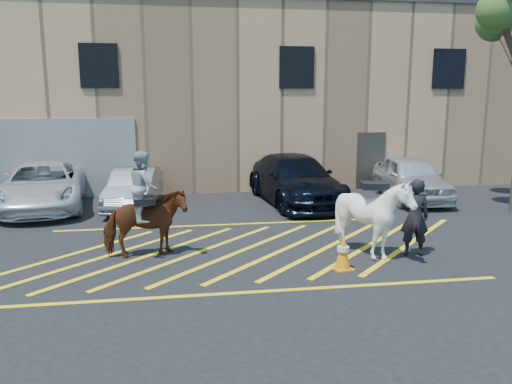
{
  "coord_description": "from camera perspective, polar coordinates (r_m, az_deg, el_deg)",
  "views": [
    {
      "loc": [
        -1.37,
        -11.36,
        3.53
      ],
      "look_at": [
        0.43,
        0.2,
        1.3
      ],
      "focal_mm": 35.0,
      "sensor_mm": 36.0,
      "label": 1
    }
  ],
  "objects": [
    {
      "name": "ground",
      "position": [
        11.98,
        -1.91,
        -6.36
      ],
      "size": [
        90.0,
        90.0,
        0.0
      ],
      "primitive_type": "plane",
      "color": "black",
      "rests_on": "ground"
    },
    {
      "name": "car_white_pickup",
      "position": [
        17.33,
        -23.17,
        0.65
      ],
      "size": [
        3.12,
        5.59,
        1.48
      ],
      "primitive_type": "imported",
      "rotation": [
        0.0,
        0.0,
        0.13
      ],
      "color": "silver",
      "rests_on": "ground"
    },
    {
      "name": "car_silver_sedan",
      "position": [
        16.52,
        -13.72,
        0.39
      ],
      "size": [
        1.72,
        3.97,
        1.27
      ],
      "primitive_type": "imported",
      "rotation": [
        0.0,
        0.0,
        -0.1
      ],
      "color": "gray",
      "rests_on": "ground"
    },
    {
      "name": "car_blue_suv",
      "position": [
        16.93,
        4.46,
        1.45
      ],
      "size": [
        2.77,
        5.67,
        1.59
      ],
      "primitive_type": "imported",
      "rotation": [
        0.0,
        0.0,
        0.1
      ],
      "color": "black",
      "rests_on": "ground"
    },
    {
      "name": "car_white_suv",
      "position": [
        18.22,
        17.25,
        1.55
      ],
      "size": [
        2.3,
        4.63,
        1.52
      ],
      "primitive_type": "imported",
      "rotation": [
        0.0,
        0.0,
        -0.12
      ],
      "color": "silver",
      "rests_on": "ground"
    },
    {
      "name": "handler",
      "position": [
        11.75,
        17.67,
        -2.76
      ],
      "size": [
        0.72,
        0.55,
        1.76
      ],
      "primitive_type": "imported",
      "rotation": [
        0.0,
        0.0,
        2.93
      ],
      "color": "black",
      "rests_on": "ground"
    },
    {
      "name": "warehouse",
      "position": [
        23.4,
        -5.65,
        11.04
      ],
      "size": [
        32.42,
        10.2,
        7.3
      ],
      "color": "tan",
      "rests_on": "ground"
    },
    {
      "name": "hatching_zone",
      "position": [
        11.69,
        -1.73,
        -6.76
      ],
      "size": [
        12.6,
        5.12,
        0.01
      ],
      "color": "yellow",
      "rests_on": "ground"
    },
    {
      "name": "mounted_bay",
      "position": [
        11.31,
        -12.59,
        -2.57
      ],
      "size": [
        1.9,
        1.04,
        2.4
      ],
      "color": "#592815",
      "rests_on": "ground"
    },
    {
      "name": "saddled_white",
      "position": [
        11.32,
        13.22,
        -2.81
      ],
      "size": [
        1.77,
        1.91,
        1.84
      ],
      "color": "white",
      "rests_on": "ground"
    },
    {
      "name": "traffic_cone",
      "position": [
        10.57,
        9.92,
        -6.81
      ],
      "size": [
        0.44,
        0.44,
        0.73
      ],
      "color": "orange",
      "rests_on": "ground"
    }
  ]
}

